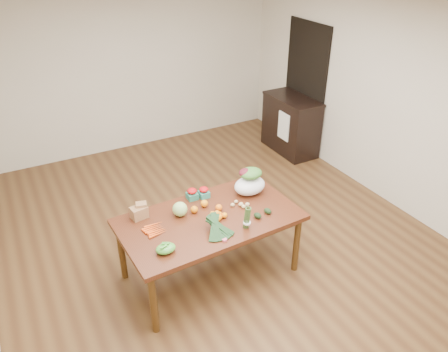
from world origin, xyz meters
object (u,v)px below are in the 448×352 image
cabbage (180,209)px  asparagus_bundle (247,218)px  salad_bag (250,183)px  paper_bag (139,211)px  dining_table (210,246)px  mandarin_cluster (217,214)px  cabinet (291,125)px  kale_bunch (219,228)px

cabbage → asparagus_bundle: bearing=-46.1°
asparagus_bundle → salad_bag: bearing=53.8°
paper_bag → dining_table: bearing=-28.0°
paper_bag → mandarin_cluster: (0.69, -0.39, -0.03)m
salad_bag → mandarin_cluster: bearing=-154.8°
paper_bag → cabbage: bearing=-22.8°
cabbage → cabinet: bearing=34.3°
cabinet → mandarin_cluster: cabinet is taller
paper_bag → kale_bunch: bearing=-47.9°
cabinet → asparagus_bundle: 3.39m
cabinet → mandarin_cluster: 3.32m
cabinet → salad_bag: 2.76m
paper_bag → kale_bunch: kale_bunch is taller
mandarin_cluster → kale_bunch: size_ratio=0.45×
mandarin_cluster → kale_bunch: kale_bunch is taller
cabbage → asparagus_bundle: (0.49, -0.51, 0.05)m
dining_table → salad_bag: (0.60, 0.20, 0.52)m
mandarin_cluster → paper_bag: bearing=150.7°
kale_bunch → salad_bag: size_ratio=1.10×
cabbage → salad_bag: size_ratio=0.43×
asparagus_bundle → mandarin_cluster: bearing=120.3°
cabbage → mandarin_cluster: bearing=-36.4°
salad_bag → dining_table: bearing=-161.3°
mandarin_cluster → salad_bag: size_ratio=0.50×
cabbage → mandarin_cluster: cabbage is taller
paper_bag → asparagus_bundle: asparagus_bundle is taller
salad_bag → cabinet: bearing=43.9°
paper_bag → mandarin_cluster: 0.80m
cabinet → mandarin_cluster: bearing=-139.4°
cabbage → kale_bunch: size_ratio=0.39×
paper_bag → kale_bunch: (0.58, -0.65, 0.00)m
mandarin_cluster → salad_bag: bearing=25.2°
cabinet → kale_bunch: (-2.62, -2.41, 0.36)m
cabinet → paper_bag: size_ratio=4.68×
paper_bag → salad_bag: (1.24, -0.13, 0.06)m
cabinet → cabbage: 3.43m
dining_table → cabbage: bearing=142.2°
kale_bunch → paper_bag: bearing=129.5°
dining_table → kale_bunch: 0.55m
dining_table → mandarin_cluster: (0.06, -0.05, 0.42)m
dining_table → cabinet: (2.57, 2.10, 0.10)m
cabinet → paper_bag: 3.68m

